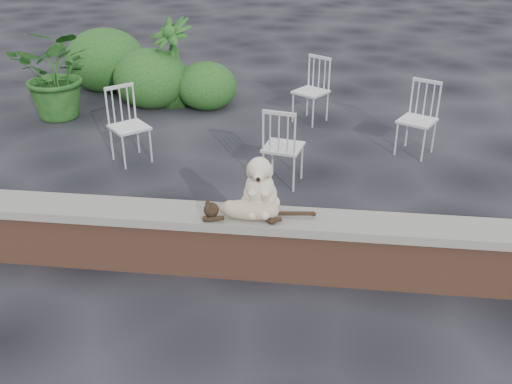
# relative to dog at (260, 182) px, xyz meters

# --- Properties ---
(ground) EXTENTS (60.00, 60.00, 0.00)m
(ground) POSITION_rel_dog_xyz_m (0.15, -0.09, -0.86)
(ground) COLOR black
(ground) RESTS_ON ground
(brick_wall) EXTENTS (6.00, 0.30, 0.50)m
(brick_wall) POSITION_rel_dog_xyz_m (0.15, -0.09, -0.61)
(brick_wall) COLOR brown
(brick_wall) RESTS_ON ground
(capstone) EXTENTS (6.20, 0.40, 0.08)m
(capstone) POSITION_rel_dog_xyz_m (0.15, -0.09, -0.32)
(capstone) COLOR slate
(capstone) RESTS_ON brick_wall
(dog) EXTENTS (0.39, 0.50, 0.56)m
(dog) POSITION_rel_dog_xyz_m (0.00, 0.00, 0.00)
(dog) COLOR beige
(dog) RESTS_ON capstone
(cat) EXTENTS (1.13, 0.32, 0.19)m
(cat) POSITION_rel_dog_xyz_m (-0.08, -0.15, -0.19)
(cat) COLOR tan
(cat) RESTS_ON capstone
(chair_c) EXTENTS (0.66, 0.66, 0.94)m
(chair_c) POSITION_rel_dog_xyz_m (0.06, 1.74, -0.39)
(chair_c) COLOR silver
(chair_c) RESTS_ON ground
(chair_a) EXTENTS (0.79, 0.79, 0.94)m
(chair_a) POSITION_rel_dog_xyz_m (-1.87, 2.14, -0.39)
(chair_a) COLOR silver
(chair_a) RESTS_ON ground
(chair_b) EXTENTS (0.78, 0.78, 0.94)m
(chair_b) POSITION_rel_dog_xyz_m (0.30, 3.85, -0.39)
(chair_b) COLOR silver
(chair_b) RESTS_ON ground
(chair_d) EXTENTS (0.76, 0.76, 0.94)m
(chair_d) POSITION_rel_dog_xyz_m (1.69, 2.80, -0.39)
(chair_d) COLOR silver
(chair_d) RESTS_ON ground
(potted_plant_a) EXTENTS (1.27, 1.12, 1.35)m
(potted_plant_a) POSITION_rel_dog_xyz_m (-3.41, 3.60, -0.18)
(potted_plant_a) COLOR #14471B
(potted_plant_a) RESTS_ON ground
(potted_plant_b) EXTENTS (1.05, 1.05, 1.35)m
(potted_plant_b) POSITION_rel_dog_xyz_m (-1.89, 4.38, -0.19)
(potted_plant_b) COLOR #14471B
(potted_plant_b) RESTS_ON ground
(shrubbery) EXTENTS (3.05, 1.93, 1.08)m
(shrubbery) POSITION_rel_dog_xyz_m (-2.58, 4.70, -0.42)
(shrubbery) COLOR #14471B
(shrubbery) RESTS_ON ground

